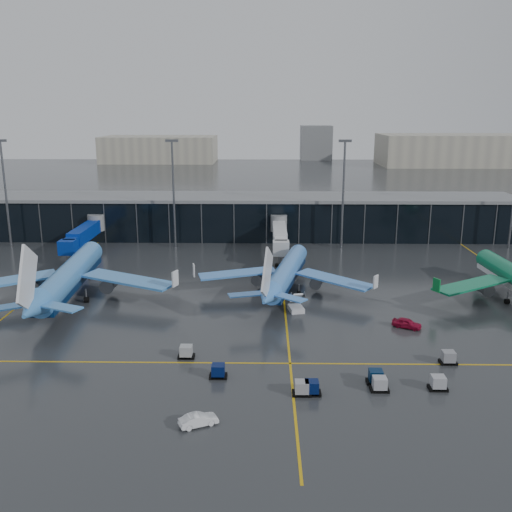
{
  "coord_description": "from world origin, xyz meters",
  "views": [
    {
      "loc": [
        6.66,
        -83.64,
        32.16
      ],
      "look_at": [
        5.0,
        18.0,
        6.0
      ],
      "focal_mm": 40.0,
      "sensor_mm": 36.0,
      "label": 1
    }
  ],
  "objects_px": {
    "airliner_arkefly": "(69,261)",
    "service_van_red": "(407,323)",
    "baggage_carts": "(331,375)",
    "service_van_white": "(198,420)",
    "mobile_airstair": "(296,307)",
    "airliner_klm_near": "(287,260)"
  },
  "relations": [
    {
      "from": "baggage_carts",
      "to": "service_van_white",
      "type": "distance_m",
      "value": 18.33
    },
    {
      "from": "airliner_arkefly",
      "to": "service_van_red",
      "type": "relative_size",
      "value": 10.21
    },
    {
      "from": "airliner_arkefly",
      "to": "mobile_airstair",
      "type": "xyz_separation_m",
      "value": [
        39.01,
        -5.78,
        -6.09
      ]
    },
    {
      "from": "airliner_klm_near",
      "to": "service_van_white",
      "type": "distance_m",
      "value": 47.37
    },
    {
      "from": "airliner_arkefly",
      "to": "airliner_klm_near",
      "type": "xyz_separation_m",
      "value": [
        37.77,
        4.74,
        -1.02
      ]
    },
    {
      "from": "service_van_red",
      "to": "service_van_white",
      "type": "xyz_separation_m",
      "value": [
        -28.48,
        -28.14,
        -0.07
      ]
    },
    {
      "from": "mobile_airstair",
      "to": "service_van_white",
      "type": "distance_m",
      "value": 37.31
    },
    {
      "from": "service_van_red",
      "to": "service_van_white",
      "type": "bearing_deg",
      "value": 164.06
    },
    {
      "from": "airliner_klm_near",
      "to": "mobile_airstair",
      "type": "relative_size",
      "value": 10.61
    },
    {
      "from": "airliner_arkefly",
      "to": "airliner_klm_near",
      "type": "distance_m",
      "value": 38.08
    },
    {
      "from": "airliner_arkefly",
      "to": "service_van_red",
      "type": "xyz_separation_m",
      "value": [
        55.45,
        -12.95,
        -6.12
      ]
    },
    {
      "from": "mobile_airstair",
      "to": "service_van_red",
      "type": "distance_m",
      "value": 17.94
    },
    {
      "from": "baggage_carts",
      "to": "service_van_red",
      "type": "height_order",
      "value": "baggage_carts"
    },
    {
      "from": "airliner_klm_near",
      "to": "baggage_carts",
      "type": "relative_size",
      "value": 1.04
    },
    {
      "from": "baggage_carts",
      "to": "service_van_red",
      "type": "bearing_deg",
      "value": 52.74
    },
    {
      "from": "baggage_carts",
      "to": "service_van_red",
      "type": "relative_size",
      "value": 8.38
    },
    {
      "from": "service_van_white",
      "to": "airliner_arkefly",
      "type": "bearing_deg",
      "value": 8.37
    },
    {
      "from": "mobile_airstair",
      "to": "baggage_carts",
      "type": "bearing_deg",
      "value": -94.93
    },
    {
      "from": "airliner_klm_near",
      "to": "airliner_arkefly",
      "type": "bearing_deg",
      "value": -160.83
    },
    {
      "from": "airliner_arkefly",
      "to": "mobile_airstair",
      "type": "distance_m",
      "value": 39.9
    },
    {
      "from": "mobile_airstair",
      "to": "service_van_white",
      "type": "height_order",
      "value": "mobile_airstair"
    },
    {
      "from": "airliner_klm_near",
      "to": "baggage_carts",
      "type": "bearing_deg",
      "value": -71.14
    }
  ]
}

